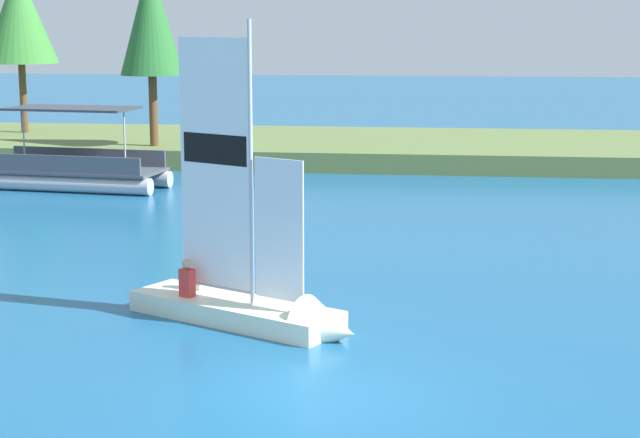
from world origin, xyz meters
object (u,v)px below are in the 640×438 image
(wooden_dock, at_px, (92,173))
(sailboat, at_px, (265,304))
(shoreline_tree_midleft, at_px, (151,19))
(shoreline_tree_left, at_px, (19,15))
(pontoon_boat, at_px, (75,169))

(wooden_dock, relative_size, sailboat, 0.94)
(shoreline_tree_midleft, height_order, sailboat, shoreline_tree_midleft)
(wooden_dock, bearing_deg, shoreline_tree_midleft, 72.23)
(shoreline_tree_left, bearing_deg, sailboat, -59.36)
(shoreline_tree_left, bearing_deg, shoreline_tree_midleft, -31.14)
(wooden_dock, distance_m, pontoon_boat, 2.33)
(wooden_dock, height_order, sailboat, sailboat)
(shoreline_tree_midleft, height_order, wooden_dock, shoreline_tree_midleft)
(sailboat, relative_size, pontoon_boat, 0.93)
(wooden_dock, bearing_deg, pontoon_boat, -85.30)
(wooden_dock, bearing_deg, shoreline_tree_left, 125.69)
(shoreline_tree_left, distance_m, wooden_dock, 11.97)
(shoreline_tree_midleft, relative_size, pontoon_boat, 1.11)
(sailboat, bearing_deg, pontoon_boat, 148.62)
(shoreline_tree_left, relative_size, shoreline_tree_midleft, 1.01)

